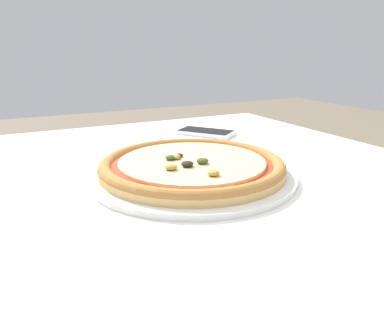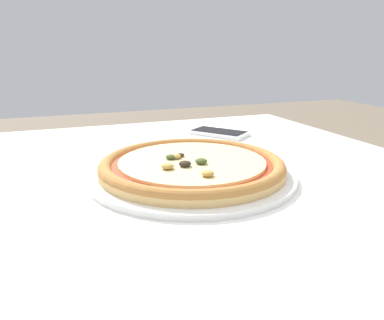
{
  "view_description": "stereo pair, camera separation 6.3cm",
  "coord_description": "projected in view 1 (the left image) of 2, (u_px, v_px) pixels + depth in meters",
  "views": [
    {
      "loc": [
        -0.08,
        -0.55,
        0.91
      ],
      "look_at": [
        0.19,
        -0.02,
        0.73
      ],
      "focal_mm": 35.0,
      "sensor_mm": 36.0,
      "label": 1
    },
    {
      "loc": [
        -0.02,
        -0.58,
        0.91
      ],
      "look_at": [
        0.19,
        -0.02,
        0.73
      ],
      "focal_mm": 35.0,
      "sensor_mm": 36.0,
      "label": 2
    }
  ],
  "objects": [
    {
      "name": "cell_phone",
      "position": [
        206.0,
        132.0,
        0.95
      ],
      "size": [
        0.14,
        0.16,
        0.01
      ],
      "color": "white",
      "rests_on": "dining_table"
    },
    {
      "name": "pizza_plate",
      "position": [
        192.0,
        167.0,
        0.63
      ],
      "size": [
        0.35,
        0.35,
        0.04
      ],
      "color": "white",
      "rests_on": "dining_table"
    },
    {
      "name": "dining_table",
      "position": [
        77.0,
        241.0,
        0.59
      ],
      "size": [
        1.31,
        0.96,
        0.7
      ],
      "color": "#997047",
      "rests_on": "ground_plane"
    }
  ]
}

